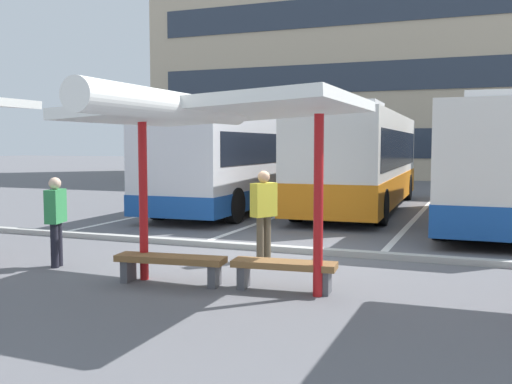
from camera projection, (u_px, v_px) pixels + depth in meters
name	position (u px, v px, depth m)	size (l,w,h in m)	color
ground_plane	(267.00, 259.00, 11.24)	(160.00, 160.00, 0.00)	slate
terminal_building	(428.00, 24.00, 39.43)	(36.57, 10.89, 23.17)	#C6B293
coach_bus_0	(246.00, 161.00, 20.33)	(2.83, 11.32, 3.44)	silver
coach_bus_1	(361.00, 162.00, 19.78)	(2.98, 11.07, 3.52)	silver
coach_bus_2	(495.00, 165.00, 16.13)	(2.67, 10.12, 3.49)	silver
lane_stripe_0	(188.00, 206.00, 20.81)	(0.16, 14.00, 0.01)	white
lane_stripe_1	(294.00, 211.00, 19.38)	(0.16, 14.00, 0.01)	white
lane_stripe_2	(417.00, 216.00, 17.95)	(0.16, 14.00, 0.01)	white
waiting_shelter_1	(217.00, 113.00, 8.55)	(3.91, 5.17, 2.89)	red
bench_1	(170.00, 263.00, 9.21)	(1.79, 0.62, 0.45)	brown
bench_2	(284.00, 269.00, 8.79)	(1.60, 0.56, 0.45)	brown
platform_kerb	(281.00, 249.00, 12.02)	(44.00, 0.24, 0.12)	#ADADA8
waiting_passenger_0	(56.00, 216.00, 10.46)	(0.34, 0.51, 1.61)	black
waiting_passenger_2	(264.00, 209.00, 10.98)	(0.43, 0.54, 1.70)	brown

